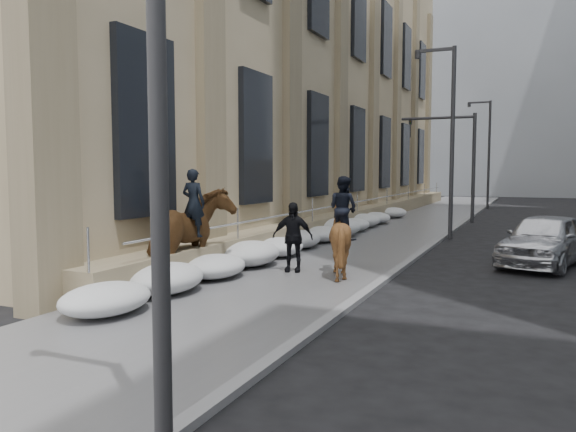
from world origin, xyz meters
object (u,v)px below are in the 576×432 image
object	(u,v)px
mounted_horse_left	(191,233)
mounted_horse_right	(340,234)
pedestrian	(293,237)
car_silver	(545,240)

from	to	relation	value
mounted_horse_left	mounted_horse_right	bearing A→B (deg)	-147.12
mounted_horse_left	pedestrian	size ratio (longest dim) A/B	1.47
mounted_horse_right	pedestrian	size ratio (longest dim) A/B	1.37
mounted_horse_left	pedestrian	distance (m)	2.85
mounted_horse_left	pedestrian	bearing A→B (deg)	-132.22
mounted_horse_right	car_silver	size ratio (longest dim) A/B	0.56
mounted_horse_right	car_silver	xyz separation A→B (m)	(5.02, 4.53, -0.40)
mounted_horse_left	mounted_horse_right	distance (m)	3.88
mounted_horse_left	pedestrian	world-z (taller)	mounted_horse_left
mounted_horse_left	car_silver	xyz separation A→B (m)	(8.20, 6.74, -0.52)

